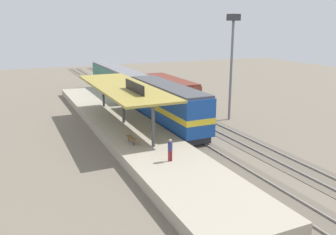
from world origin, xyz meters
TOP-DOWN VIEW (x-y plane):
  - ground_plane at (2.00, 0.00)m, footprint 120.00×120.00m
  - track_near at (0.00, 0.00)m, footprint 3.20×110.00m
  - track_far at (4.60, 0.00)m, footprint 3.20×110.00m
  - platform at (-4.60, 0.00)m, footprint 6.00×44.00m
  - station_canopy at (-4.60, -0.09)m, footprint 5.20×18.00m
  - platform_bench at (-6.00, -6.47)m, footprint 0.44×1.70m
  - locomotive at (0.00, -0.64)m, footprint 2.93×14.43m
  - passenger_carriage_single at (0.00, 17.36)m, footprint 2.90×20.00m
  - freight_car at (4.60, 8.52)m, footprint 2.80×12.00m
  - light_mast at (7.80, -0.69)m, footprint 1.10×1.10m
  - person_waiting at (-4.69, -11.46)m, footprint 0.34×0.34m

SIDE VIEW (x-z plane):
  - ground_plane at x=2.00m, z-range 0.00..0.00m
  - track_near at x=0.00m, z-range -0.05..0.11m
  - track_far at x=4.60m, z-range -0.05..0.11m
  - platform at x=-4.60m, z-range 0.00..0.90m
  - platform_bench at x=-6.00m, z-range 1.09..1.59m
  - person_waiting at x=-4.69m, z-range 1.00..2.71m
  - freight_car at x=4.60m, z-range 0.20..3.74m
  - passenger_carriage_single at x=0.00m, z-range 0.19..4.43m
  - locomotive at x=0.00m, z-range 0.19..4.63m
  - station_canopy at x=-4.60m, z-range 2.18..6.88m
  - light_mast at x=7.80m, z-range 2.55..14.25m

